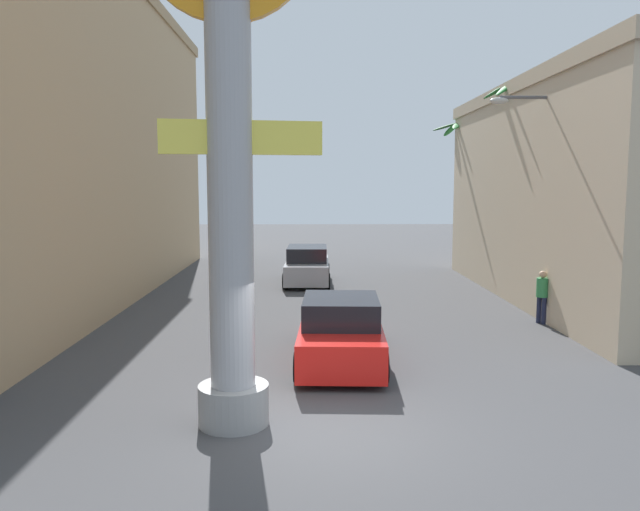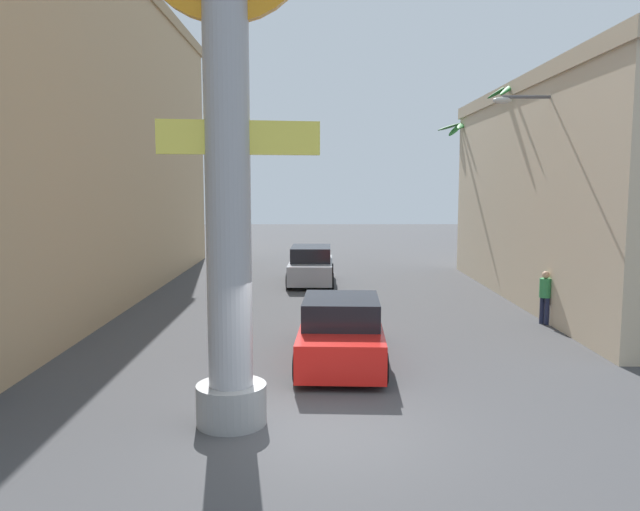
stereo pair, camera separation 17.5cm
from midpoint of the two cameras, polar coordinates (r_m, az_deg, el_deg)
The scene contains 9 objects.
ground_plane at distance 20.42m, azimuth -0.60°, elevation -5.22°, with size 91.40×91.40×0.00m, color #424244.
building_right at distance 24.71m, azimuth 25.51°, elevation 5.29°, with size 8.16×16.87×7.77m.
neon_sign_pole at distance 10.58m, azimuth -8.68°, elevation 7.86°, with size 3.04×1.22×9.73m.
street_lamp at distance 20.11m, azimuth 19.80°, elevation 6.13°, with size 2.23×0.28×6.87m.
car_lead at distance 14.83m, azimuth 1.56°, elevation -6.92°, with size 2.18×5.09×1.56m.
car_far at distance 26.34m, azimuth -1.37°, elevation -0.95°, with size 1.99×4.48×1.56m.
palm_tree_far_right at distance 31.28m, azimuth 12.32°, elevation 7.13°, with size 2.52×2.41×7.21m.
palm_tree_mid_right at distance 24.24m, azimuth 17.65°, elevation 8.30°, with size 2.62×2.58×8.03m.
pedestrian_mid_right at distance 19.74m, azimuth 19.40°, elevation -3.25°, with size 0.45×0.45×1.60m.
Camera 1 is at (-0.26, -9.99, 4.14)m, focal length 35.00 mm.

